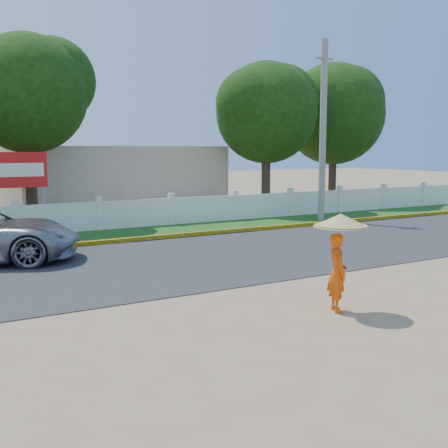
# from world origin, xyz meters

# --- Properties ---
(ground) EXTENTS (120.00, 120.00, 0.00)m
(ground) POSITION_xyz_m (0.00, 0.00, 0.00)
(ground) COLOR #9E8460
(ground) RESTS_ON ground
(road) EXTENTS (60.00, 7.00, 0.02)m
(road) POSITION_xyz_m (0.00, 4.50, 0.01)
(road) COLOR #38383A
(road) RESTS_ON ground
(grass_verge) EXTENTS (60.00, 3.50, 0.03)m
(grass_verge) POSITION_xyz_m (0.00, 9.75, 0.01)
(grass_verge) COLOR #2D601E
(grass_verge) RESTS_ON ground
(curb) EXTENTS (40.00, 0.18, 0.16)m
(curb) POSITION_xyz_m (0.00, 8.05, 0.08)
(curb) COLOR yellow
(curb) RESTS_ON ground
(fence) EXTENTS (40.00, 0.10, 1.10)m
(fence) POSITION_xyz_m (0.00, 11.20, 0.55)
(fence) COLOR silver
(fence) RESTS_ON ground
(building_near) EXTENTS (10.00, 6.00, 3.20)m
(building_near) POSITION_xyz_m (3.00, 18.00, 1.60)
(building_near) COLOR #B7AD99
(building_near) RESTS_ON ground
(utility_pole) EXTENTS (0.28, 0.28, 7.58)m
(utility_pole) POSITION_xyz_m (9.16, 9.22, 3.79)
(utility_pole) COLOR gray
(utility_pole) RESTS_ON ground
(monk_with_parasol) EXTENTS (1.02, 1.02, 1.86)m
(monk_with_parasol) POSITION_xyz_m (0.44, -1.46, 1.21)
(monk_with_parasol) COLOR #DF4D0B
(monk_with_parasol) RESTS_ON ground
(billboard) EXTENTS (2.50, 0.13, 2.95)m
(billboard) POSITION_xyz_m (-2.85, 12.30, 2.14)
(billboard) COLOR gray
(billboard) RESTS_ON ground
(tree_row) EXTENTS (35.14, 6.96, 8.25)m
(tree_row) POSITION_xyz_m (0.01, 14.42, 4.87)
(tree_row) COLOR #473828
(tree_row) RESTS_ON ground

